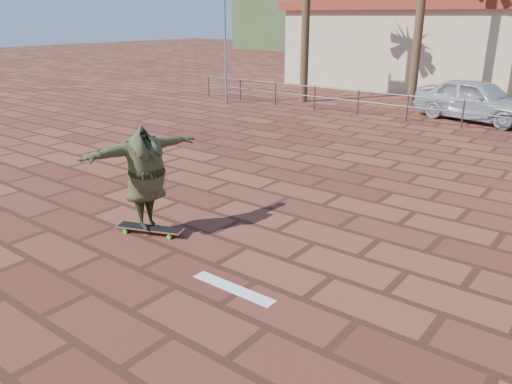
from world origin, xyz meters
TOP-DOWN VIEW (x-y plane):
  - ground at (0.00, 0.00)m, footprint 120.00×120.00m
  - paint_stripe at (0.70, -1.20)m, footprint 1.40×0.22m
  - guardrail at (0.00, 12.00)m, footprint 24.06×0.06m
  - building_west at (-6.00, 22.00)m, footprint 12.60×7.60m
  - hill_back at (-22.00, 56.00)m, footprint 35.00×14.00m
  - longboard at (-1.74, -0.64)m, footprint 1.27×0.72m
  - skateboarder at (-1.74, -0.64)m, footprint 0.92×2.36m
  - car_silver at (-0.03, 13.69)m, footprint 4.84×2.85m

SIDE VIEW (x-z plane):
  - ground at x=0.00m, z-range 0.00..0.00m
  - paint_stripe at x=0.70m, z-range 0.00..0.01m
  - longboard at x=-1.74m, z-range 0.04..0.16m
  - guardrail at x=0.00m, z-range 0.18..1.18m
  - car_silver at x=-0.03m, z-range 0.00..1.55m
  - skateboarder at x=-1.74m, z-range 0.12..1.99m
  - building_west at x=-6.00m, z-range 0.03..4.53m
  - hill_back at x=-22.00m, z-range 0.00..8.00m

